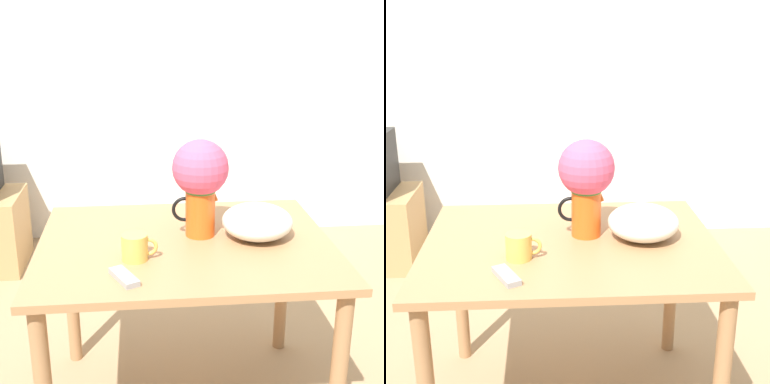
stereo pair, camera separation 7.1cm
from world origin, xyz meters
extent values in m
cube|color=silver|center=(0.00, 1.99, 1.30)|extent=(8.00, 0.05, 2.60)
cube|color=#A3754C|center=(0.06, 0.02, 0.76)|extent=(1.15, 0.89, 0.03)
cylinder|color=#A3754C|center=(0.58, -0.37, 0.37)|extent=(0.06, 0.06, 0.75)
cylinder|color=#A3754C|center=(-0.45, 0.41, 0.37)|extent=(0.06, 0.06, 0.75)
cylinder|color=#A3754C|center=(0.58, 0.41, 0.37)|extent=(0.06, 0.06, 0.75)
cylinder|color=#E05619|center=(0.13, 0.08, 0.88)|extent=(0.12, 0.12, 0.20)
cone|color=#E05619|center=(0.18, 0.08, 0.95)|extent=(0.04, 0.04, 0.05)
torus|color=black|center=(0.07, 0.08, 0.89)|extent=(0.10, 0.01, 0.10)
sphere|color=#3D7033|center=(0.13, 0.08, 1.02)|extent=(0.17, 0.17, 0.17)
sphere|color=#DB4C70|center=(0.13, 0.08, 1.06)|extent=(0.22, 0.22, 0.22)
cylinder|color=gold|center=(-0.13, -0.13, 0.83)|extent=(0.10, 0.10, 0.10)
torus|color=gold|center=(-0.08, -0.13, 0.83)|extent=(0.07, 0.01, 0.07)
ellipsoid|color=silver|center=(0.35, 0.04, 0.84)|extent=(0.28, 0.28, 0.13)
cube|color=#999999|center=(-0.17, -0.28, 0.79)|extent=(0.11, 0.15, 0.02)
camera|label=1|loc=(-0.10, -1.90, 1.62)|focal=50.00mm
camera|label=2|loc=(-0.03, -1.91, 1.62)|focal=50.00mm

